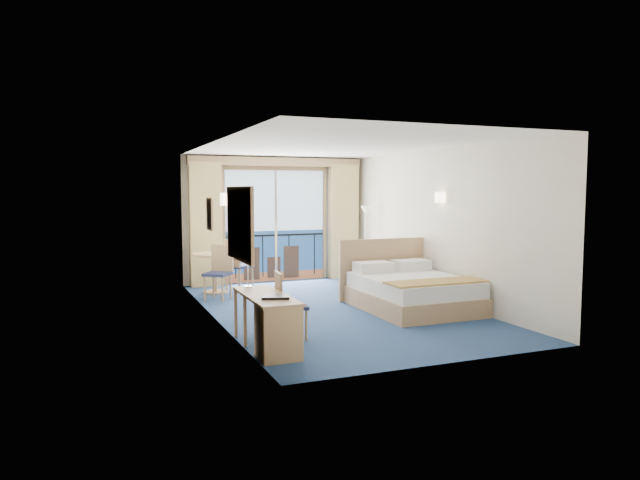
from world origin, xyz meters
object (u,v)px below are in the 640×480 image
at_px(floor_lamp, 365,225).
at_px(desk, 275,325).
at_px(armchair, 365,271).
at_px(round_table, 215,263).
at_px(table_chair_a, 236,262).
at_px(table_chair_b, 220,269).
at_px(desk_chair, 286,301).
at_px(bed, 411,291).
at_px(nightstand, 403,281).

relative_size(floor_lamp, desk, 1.13).
xyz_separation_m(armchair, round_table, (-2.89, 0.68, 0.22)).
relative_size(table_chair_a, table_chair_b, 1.03).
xyz_separation_m(round_table, table_chair_a, (0.42, -0.00, -0.01)).
distance_m(round_table, table_chair_b, 0.67).
bearing_deg(table_chair_a, desk, 139.68).
xyz_separation_m(desk, round_table, (0.20, 4.47, 0.21)).
xyz_separation_m(table_chair_a, table_chair_b, (-0.47, -0.67, -0.02)).
height_order(armchair, table_chair_a, table_chair_a).
bearing_deg(desk_chair, bed, -60.34).
bearing_deg(bed, armchair, 85.26).
distance_m(floor_lamp, table_chair_b, 3.46).
bearing_deg(desk_chair, desk, 159.57).
bearing_deg(table_chair_a, table_chair_b, 112.57).
bearing_deg(table_chair_a, armchair, -137.93).
relative_size(bed, armchair, 2.61).
xyz_separation_m(armchair, desk, (-3.09, -3.79, 0.01)).
xyz_separation_m(bed, round_table, (-2.72, 2.71, 0.28)).
distance_m(table_chair_a, table_chair_b, 0.82).
bearing_deg(armchair, nightstand, 107.69).
relative_size(armchair, desk, 0.55).
bearing_deg(table_chair_b, table_chair_a, 92.86).
relative_size(floor_lamp, desk_chair, 1.83).
bearing_deg(round_table, floor_lamp, 1.19).
distance_m(nightstand, floor_lamp, 1.78).
bearing_deg(bed, floor_lamp, 79.03).
xyz_separation_m(desk_chair, table_chair_b, (-0.23, 3.08, 0.05)).
distance_m(nightstand, round_table, 3.64).
bearing_deg(table_chair_a, round_table, 57.24).
bearing_deg(bed, round_table, 135.09).
xyz_separation_m(desk_chair, table_chair_a, (0.23, 3.75, 0.07)).
bearing_deg(armchair, bed, 71.20).
distance_m(round_table, table_chair_a, 0.42).
distance_m(bed, floor_lamp, 2.98).
xyz_separation_m(nightstand, desk, (-3.53, -3.07, 0.13)).
bearing_deg(desk, round_table, 87.49).
relative_size(bed, round_table, 2.43).
bearing_deg(desk, floor_lamp, 52.72).
distance_m(desk, round_table, 4.48).
bearing_deg(armchair, table_chair_a, -29.50).
height_order(desk, table_chair_a, table_chair_a).
relative_size(desk, round_table, 1.69).
height_order(nightstand, desk_chair, desk_chair).
distance_m(nightstand, table_chair_a, 3.26).
bearing_deg(floor_lamp, table_chair_b, -167.40).
relative_size(nightstand, floor_lamp, 0.30).
bearing_deg(floor_lamp, desk, -127.28).
xyz_separation_m(bed, desk_chair, (-2.54, -1.04, 0.20)).
xyz_separation_m(nightstand, round_table, (-3.34, 1.41, 0.34)).
bearing_deg(table_chair_a, nightstand, -148.19).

